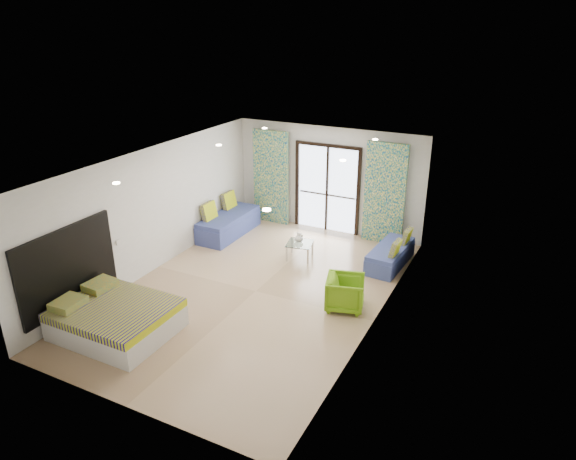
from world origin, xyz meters
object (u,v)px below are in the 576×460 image
at_px(bed, 115,318).
at_px(daybed_right, 391,255).
at_px(coffee_table, 300,245).
at_px(armchair, 345,291).
at_px(daybed_left, 228,223).

relative_size(bed, daybed_right, 1.17).
height_order(daybed_right, coffee_table, daybed_right).
height_order(daybed_right, armchair, daybed_right).
bearing_deg(armchair, bed, 111.94).
bearing_deg(daybed_left, coffee_table, -11.73).
relative_size(daybed_left, armchair, 2.73).
relative_size(bed, coffee_table, 2.86).
distance_m(bed, armchair, 4.21).
bearing_deg(daybed_right, bed, -123.09).
distance_m(daybed_left, daybed_right, 4.23).
xyz_separation_m(daybed_left, armchair, (3.97, -2.08, 0.06)).
distance_m(coffee_table, armchair, 2.35).
bearing_deg(bed, daybed_right, 53.03).
xyz_separation_m(daybed_right, coffee_table, (-1.98, -0.58, 0.09)).
distance_m(daybed_right, coffee_table, 2.07).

